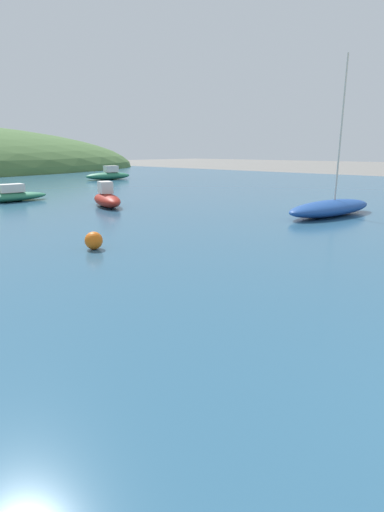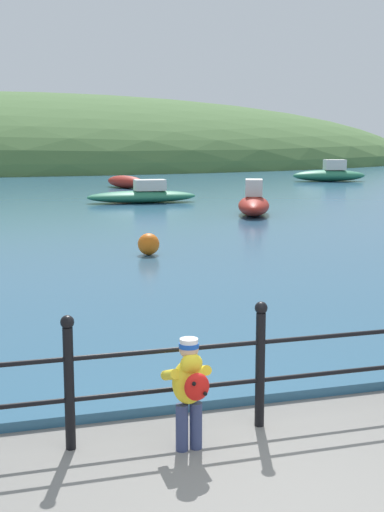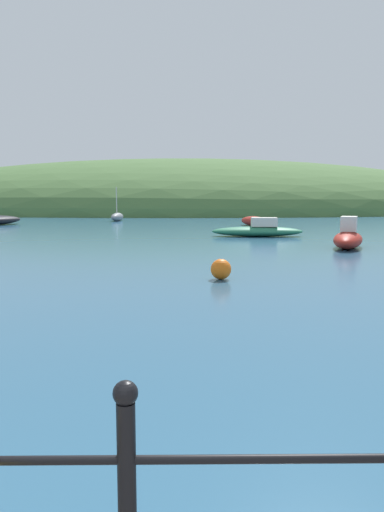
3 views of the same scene
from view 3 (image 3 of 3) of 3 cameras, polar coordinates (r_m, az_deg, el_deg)
The scene contains 7 objects.
water at distance 32.78m, azimuth -1.66°, elevation 3.43°, with size 80.00×60.00×0.10m, color #2D5B7A.
far_hillside at distance 66.47m, azimuth -1.15°, elevation 5.17°, with size 83.46×45.91×13.38m.
boat_far_right at distance 24.12m, azimuth 7.55°, elevation 2.93°, with size 4.41×1.57×0.91m.
boat_blue_hull at distance 19.52m, azimuth 17.40°, elevation 1.99°, with size 2.11×3.32×1.17m.
boat_far_left at distance 32.34m, azimuth 7.13°, elevation 3.97°, with size 2.00×3.15×0.62m.
boat_red_dinghy at distance 38.81m, azimuth -8.55°, elevation 4.46°, with size 1.01×2.52×2.60m.
mooring_buoy at distance 11.67m, azimuth 3.33°, elevation -1.52°, with size 0.48×0.48×0.48m, color orange.
Camera 3 is at (0.57, -0.72, 2.06)m, focal length 35.00 mm.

